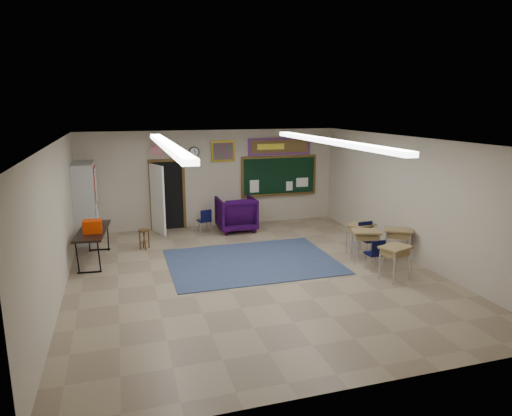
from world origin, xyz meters
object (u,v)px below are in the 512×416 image
object	(u,v)px
folding_table	(94,244)
student_desk_front_right	(360,237)
wooden_stool	(144,239)
wingback_armchair	(236,214)
student_desk_front_left	(365,245)

from	to	relation	value
folding_table	student_desk_front_right	bearing A→B (deg)	-6.05
wooden_stool	wingback_armchair	bearing A→B (deg)	21.28
wingback_armchair	student_desk_front_left	xyz separation A→B (m)	(2.26, -3.73, -0.07)
student_desk_front_left	student_desk_front_right	size ratio (longest dim) A/B	1.02
wingback_armchair	folding_table	size ratio (longest dim) A/B	0.58
student_desk_front_right	wooden_stool	xyz separation A→B (m)	(-5.27, 1.99, -0.17)
wingback_armchair	wooden_stool	bearing A→B (deg)	21.70
wingback_armchair	student_desk_front_left	distance (m)	4.36
folding_table	student_desk_front_left	bearing A→B (deg)	-12.00
student_desk_front_right	wooden_stool	bearing A→B (deg)	139.56
wingback_armchair	wooden_stool	xyz separation A→B (m)	(-2.79, -1.09, -0.25)
student_desk_front_right	folding_table	world-z (taller)	folding_table
wooden_stool	student_desk_front_right	bearing A→B (deg)	-20.72
wooden_stool	folding_table	bearing A→B (deg)	-152.43
wingback_armchair	wooden_stool	world-z (taller)	wingback_armchair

